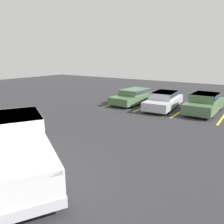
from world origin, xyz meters
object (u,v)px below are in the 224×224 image
pickup_truck (13,146)px  wheel_stop_curb (159,99)px  parked_sedan_c (205,102)px  parked_sedan_a (134,96)px  parked_sedan_b (164,99)px

pickup_truck → wheel_stop_curb: 14.50m
parked_sedan_c → parked_sedan_a: bearing=-88.7°
parked_sedan_a → wheel_stop_curb: bearing=159.8°
parked_sedan_b → parked_sedan_c: 2.76m
parked_sedan_a → wheel_stop_curb: parked_sedan_a is taller
parked_sedan_c → wheel_stop_curb: parked_sedan_c is taller
pickup_truck → parked_sedan_c: 12.40m
parked_sedan_a → pickup_truck: bearing=13.7°
wheel_stop_curb → parked_sedan_b: bearing=-61.1°
parked_sedan_b → parked_sedan_c: (2.74, 0.34, 0.04)m
wheel_stop_curb → pickup_truck: bearing=-86.0°
parked_sedan_c → wheel_stop_curb: 5.01m
pickup_truck → parked_sedan_b: pickup_truck is taller
pickup_truck → parked_sedan_c: size_ratio=1.37×
parked_sedan_b → parked_sedan_c: parked_sedan_c is taller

